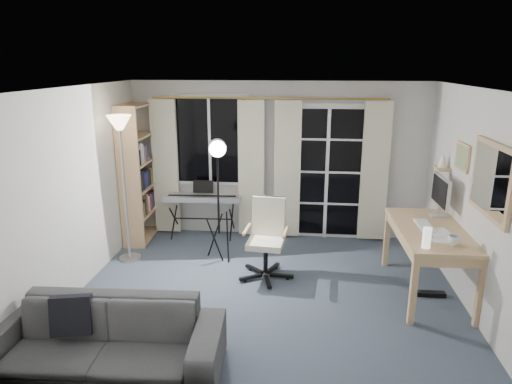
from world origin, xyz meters
TOP-DOWN VIEW (x-y plane):
  - floor at (0.00, 0.00)m, footprint 4.50×4.00m
  - window at (-1.05, 1.97)m, footprint 1.20×0.08m
  - french_door at (0.75, 1.97)m, footprint 1.32×0.09m
  - curtains at (-0.14, 1.88)m, footprint 3.60×0.07m
  - bookshelf at (-2.13, 1.63)m, footprint 0.37×0.98m
  - torchiere_lamp at (-1.99, 0.80)m, footprint 0.37×0.37m
  - keyboard_piano at (-1.14, 1.70)m, footprint 1.18×0.60m
  - studio_light at (-0.73, 0.87)m, footprint 0.36×0.37m
  - office_chair at (-0.04, 0.55)m, footprint 0.69×0.70m
  - desk at (1.88, 0.25)m, footprint 0.79×1.53m
  - monitor at (2.08, 0.70)m, footprint 0.20×0.59m
  - desk_clutter at (1.81, 0.01)m, footprint 0.47×0.93m
  - mug at (1.98, -0.25)m, footprint 0.14×0.11m
  - wall_mirror at (2.22, -0.35)m, footprint 0.04×0.94m
  - framed_print at (2.23, 0.55)m, footprint 0.03×0.42m
  - wall_shelf at (2.16, 1.05)m, footprint 0.16×0.30m
  - sofa at (-1.33, -1.55)m, footprint 2.13×0.72m

SIDE VIEW (x-z plane):
  - floor at x=0.00m, z-range -0.02..0.00m
  - sofa at x=-1.33m, z-range 0.00..0.82m
  - office_chair at x=-0.04m, z-range 0.09..1.10m
  - desk_clutter at x=1.81m, z-range 0.12..1.15m
  - keyboard_piano at x=-1.14m, z-range 0.22..1.07m
  - desk at x=1.88m, z-range 0.31..1.12m
  - mug at x=1.98m, z-range 0.81..0.95m
  - bookshelf at x=-2.13m, z-range -0.05..2.03m
  - french_door at x=0.75m, z-range -0.03..2.08m
  - curtains at x=-0.14m, z-range 0.03..2.16m
  - monitor at x=2.08m, z-range 0.87..1.37m
  - studio_light at x=-0.73m, z-range 0.53..2.27m
  - wall_shelf at x=2.16m, z-range 1.32..1.50m
  - window at x=-1.05m, z-range 0.80..2.20m
  - wall_mirror at x=2.22m, z-range 1.18..1.92m
  - framed_print at x=2.23m, z-range 1.44..1.76m
  - torchiere_lamp at x=-1.99m, z-range 0.61..2.61m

